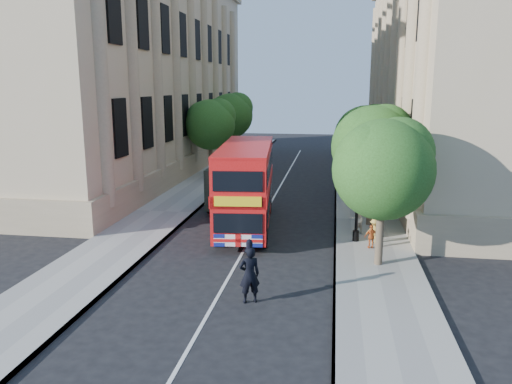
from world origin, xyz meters
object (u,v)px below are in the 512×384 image
at_px(box_van, 233,183).
at_px(woman_pedestrian, 356,218).
at_px(police_constable, 249,275).
at_px(double_decker_bus, 246,183).
at_px(lamp_post, 358,191).

distance_m(box_van, woman_pedestrian, 8.77).
bearing_deg(woman_pedestrian, police_constable, 26.63).
relative_size(double_decker_bus, box_van, 1.73).
xyz_separation_m(double_decker_bus, police_constable, (1.73, -9.07, -1.35)).
bearing_deg(lamp_post, police_constable, -117.95).
height_order(box_van, woman_pedestrian, box_van).
height_order(lamp_post, box_van, lamp_post).
xyz_separation_m(box_van, police_constable, (3.30, -13.34, -0.52)).
distance_m(double_decker_bus, woman_pedestrian, 5.82).
height_order(lamp_post, double_decker_bus, lamp_post).
xyz_separation_m(box_van, woman_pedestrian, (7.15, -5.03, -0.59)).
height_order(box_van, police_constable, box_van).
relative_size(box_van, police_constable, 2.73).
relative_size(lamp_post, box_van, 0.95).
relative_size(police_constable, woman_pedestrian, 1.24).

